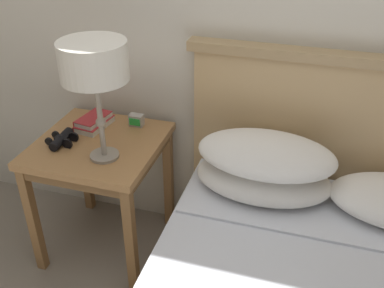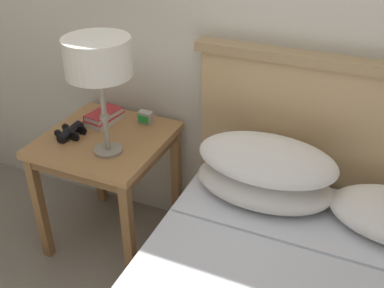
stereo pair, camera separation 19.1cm
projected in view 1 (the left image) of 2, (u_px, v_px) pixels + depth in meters
name	position (u px, v px, depth m)	size (l,w,h in m)	color
nightstand	(100.00, 157.00, 2.17)	(0.58, 0.58, 0.64)	#AD7A47
table_lamp	(94.00, 64.00, 1.79)	(0.28, 0.28, 0.53)	gray
book_on_nightstand	(94.00, 124.00, 2.25)	(0.14, 0.21, 0.03)	silver
book_stacked_on_top	(93.00, 119.00, 2.23)	(0.14, 0.20, 0.03)	silver
binoculars_pair	(62.00, 139.00, 2.10)	(0.14, 0.16, 0.05)	black
alarm_clock	(136.00, 120.00, 2.25)	(0.07, 0.05, 0.06)	#B7B2A8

